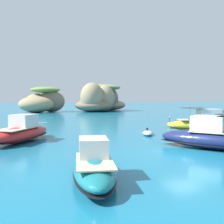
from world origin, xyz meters
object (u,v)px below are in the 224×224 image
object	(u,v)px
motorboat_yellow	(205,124)
islet_large	(101,100)
motorboat_teal	(94,166)
islet_small	(41,101)
dinghy_tender	(148,133)
channel_buoy	(169,124)
motorboat_red	(22,133)
motorboat_navy	(213,138)

from	to	relation	value
motorboat_yellow	islet_large	bearing A→B (deg)	83.37
motorboat_teal	motorboat_yellow	xyz separation A→B (m)	(18.00, 12.01, 0.23)
islet_large	islet_small	world-z (taller)	islet_large
islet_small	dinghy_tender	bearing A→B (deg)	-85.83
dinghy_tender	channel_buoy	xyz separation A→B (m)	(7.10, 6.07, 0.11)
motorboat_teal	islet_small	bearing A→B (deg)	83.89
motorboat_yellow	motorboat_red	distance (m)	20.31
motorboat_red	islet_small	bearing A→B (deg)	79.69
motorboat_teal	motorboat_navy	bearing A→B (deg)	17.75
motorboat_navy	motorboat_red	bearing A→B (deg)	144.58
islet_large	motorboat_yellow	bearing A→B (deg)	-96.63
motorboat_yellow	motorboat_teal	bearing A→B (deg)	-146.30
motorboat_red	dinghy_tender	distance (m)	12.57
motorboat_teal	motorboat_navy	distance (m)	11.49
motorboat_yellow	motorboat_navy	bearing A→B (deg)	-129.71
motorboat_yellow	channel_buoy	distance (m)	6.16
islet_small	islet_large	bearing A→B (deg)	-1.70
motorboat_teal	motorboat_navy	size ratio (longest dim) A/B	0.80
channel_buoy	motorboat_red	bearing A→B (deg)	-165.14
islet_small	motorboat_yellow	xyz separation A→B (m)	(11.39, -49.80, -2.03)
islet_small	dinghy_tender	size ratio (longest dim) A/B	5.05
motorboat_navy	motorboat_teal	bearing A→B (deg)	-162.25
channel_buoy	islet_small	bearing A→B (deg)	103.79
islet_large	channel_buoy	distance (m)	43.75
dinghy_tender	motorboat_navy	bearing A→B (deg)	-85.31
islet_large	dinghy_tender	bearing A→B (deg)	-105.32
islet_large	islet_small	distance (m)	17.13
motorboat_teal	dinghy_tender	size ratio (longest dim) A/B	2.47
motorboat_red	dinghy_tender	xyz separation A→B (m)	(12.52, -0.86, -0.59)
motorboat_red	channel_buoy	distance (m)	20.31
motorboat_yellow	motorboat_red	xyz separation A→B (m)	(-20.29, 0.90, -0.07)
motorboat_navy	channel_buoy	distance (m)	15.96
motorboat_teal	dinghy_tender	xyz separation A→B (m)	(10.24, 12.04, -0.43)
motorboat_navy	dinghy_tender	bearing A→B (deg)	94.69
motorboat_teal	motorboat_red	size ratio (longest dim) A/B	0.86
motorboat_red	islet_large	bearing A→B (deg)	61.74
islet_large	motorboat_yellow	size ratio (longest dim) A/B	2.13
islet_small	motorboat_red	bearing A→B (deg)	-100.31
islet_small	channel_buoy	bearing A→B (deg)	-76.21
islet_large	motorboat_navy	size ratio (longest dim) A/B	2.27
islet_small	channel_buoy	world-z (taller)	islet_small
motorboat_teal	motorboat_red	xyz separation A→B (m)	(-2.28, 12.90, 0.15)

